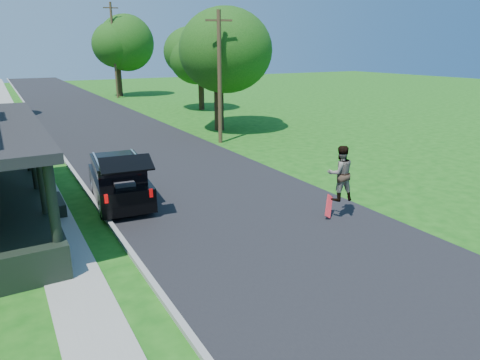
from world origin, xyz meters
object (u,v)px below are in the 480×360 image
black_suv (119,181)px  skateboarder (340,173)px  tree_right_near (217,39)px  utility_pole_near (220,77)px

black_suv → skateboarder: 7.60m
tree_right_near → black_suv: bearing=-130.9°
tree_right_near → utility_pole_near: tree_right_near is taller
skateboarder → tree_right_near: 16.93m
tree_right_near → utility_pole_near: 4.65m
skateboarder → utility_pole_near: size_ratio=0.24×
skateboarder → tree_right_near: size_ratio=0.20×
utility_pole_near → black_suv: bearing=-117.1°
skateboarder → tree_right_near: bearing=-87.8°
skateboarder → utility_pole_near: (2.00, 12.18, 2.24)m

